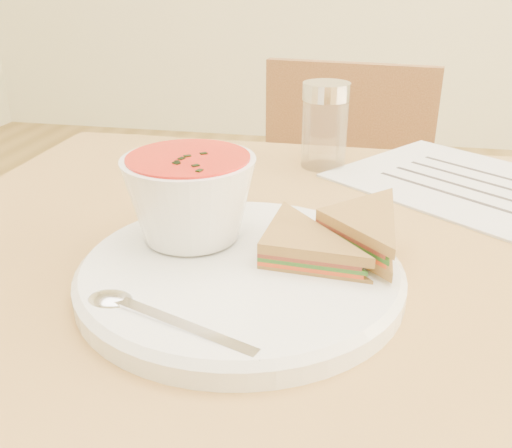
% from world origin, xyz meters
% --- Properties ---
extents(chair_far, '(0.41, 0.41, 0.82)m').
position_xyz_m(chair_far, '(-0.08, 0.54, 0.41)').
color(chair_far, brown).
rests_on(chair_far, floor).
extents(plate, '(0.33, 0.33, 0.02)m').
position_xyz_m(plate, '(-0.12, -0.09, 0.76)').
color(plate, white).
rests_on(plate, dining_table).
extents(soup_bowl, '(0.16, 0.16, 0.08)m').
position_xyz_m(soup_bowl, '(-0.18, -0.05, 0.81)').
color(soup_bowl, white).
rests_on(soup_bowl, plate).
extents(sandwich_half_a, '(0.10, 0.10, 0.03)m').
position_xyz_m(sandwich_half_a, '(-0.10, -0.10, 0.78)').
color(sandwich_half_a, '#A07338').
rests_on(sandwich_half_a, plate).
extents(sandwich_half_b, '(0.14, 0.14, 0.03)m').
position_xyz_m(sandwich_half_b, '(-0.06, -0.04, 0.79)').
color(sandwich_half_b, '#A07338').
rests_on(sandwich_half_b, plate).
extents(spoon, '(0.18, 0.09, 0.01)m').
position_xyz_m(spoon, '(-0.15, -0.19, 0.77)').
color(spoon, silver).
rests_on(spoon, plate).
extents(paper_menu, '(0.41, 0.40, 0.00)m').
position_xyz_m(paper_menu, '(0.12, 0.20, 0.75)').
color(paper_menu, white).
rests_on(paper_menu, dining_table).
extents(condiment_shaker, '(0.07, 0.07, 0.12)m').
position_xyz_m(condiment_shaker, '(-0.08, 0.25, 0.81)').
color(condiment_shaker, silver).
rests_on(condiment_shaker, dining_table).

